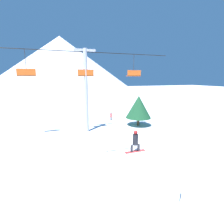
{
  "coord_description": "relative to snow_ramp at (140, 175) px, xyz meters",
  "views": [
    {
      "loc": [
        -5.53,
        -7.63,
        6.43
      ],
      "look_at": [
        -0.98,
        4.94,
        3.77
      ],
      "focal_mm": 28.0,
      "sensor_mm": 36.0,
      "label": 1
    }
  ],
  "objects": [
    {
      "name": "ground_plane",
      "position": [
        0.98,
        -0.31,
        -0.98
      ],
      "size": [
        220.0,
        220.0,
        0.0
      ],
      "primitive_type": "plane",
      "color": "white"
    },
    {
      "name": "mountain_ridge",
      "position": [
        0.98,
        70.73,
        10.52
      ],
      "size": [
        64.03,
        64.03,
        23.0
      ],
      "color": "silver",
      "rests_on": "ground_plane"
    },
    {
      "name": "snow_ramp",
      "position": [
        0.0,
        0.0,
        0.0
      ],
      "size": [
        2.91,
        3.26,
        1.97
      ],
      "color": "white",
      "rests_on": "ground_plane"
    },
    {
      "name": "snowboarder",
      "position": [
        0.18,
        0.96,
        1.66
      ],
      "size": [
        1.34,
        0.33,
        1.35
      ],
      "color": "#B22D2D",
      "rests_on": "snow_ramp"
    },
    {
      "name": "chairlift",
      "position": [
        -0.47,
        12.18,
        4.66
      ],
      "size": [
        21.47,
        0.45,
        9.61
      ],
      "color": "#B2B2B7",
      "rests_on": "ground_plane"
    },
    {
      "name": "pine_tree_near",
      "position": [
        6.63,
        12.5,
        1.57
      ],
      "size": [
        3.39,
        3.39,
        4.06
      ],
      "color": "#4C3823",
      "rests_on": "ground_plane"
    },
    {
      "name": "distant_skier",
      "position": [
        4.13,
        16.48,
        -0.32
      ],
      "size": [
        0.24,
        0.24,
        1.23
      ],
      "color": "black",
      "rests_on": "ground_plane"
    }
  ]
}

